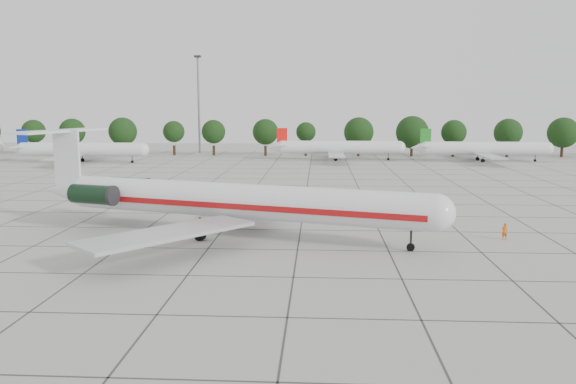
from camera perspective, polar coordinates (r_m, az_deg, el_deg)
name	(u,v)px	position (r m, az deg, el deg)	size (l,w,h in m)	color
ground	(301,230)	(57.62, 1.29, -3.89)	(260.00, 260.00, 0.00)	#A5A59E
apron_joints	(304,204)	(72.32, 1.68, -1.27)	(170.00, 170.00, 0.02)	#383838
main_airliner	(218,199)	(55.15, -7.11, -0.73)	(42.53, 32.67, 10.14)	silver
ground_crew	(505,231)	(57.23, 21.14, -3.75)	(0.59, 0.39, 1.62)	#E2590D
bg_airliner_b	(81,150)	(132.56, -20.27, 4.06)	(28.24, 27.20, 7.40)	silver
bg_airliner_c	(339,148)	(130.99, 5.20, 4.52)	(28.24, 27.20, 7.40)	silver
bg_airliner_d	(484,149)	(134.90, 19.32, 4.18)	(28.24, 27.20, 7.40)	silver
tree_line	(265,132)	(141.98, -2.30, 6.12)	(249.86, 8.44, 10.22)	#332114
floodlight_mast	(199,99)	(151.56, -9.07, 9.33)	(1.60, 1.60, 25.45)	slate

